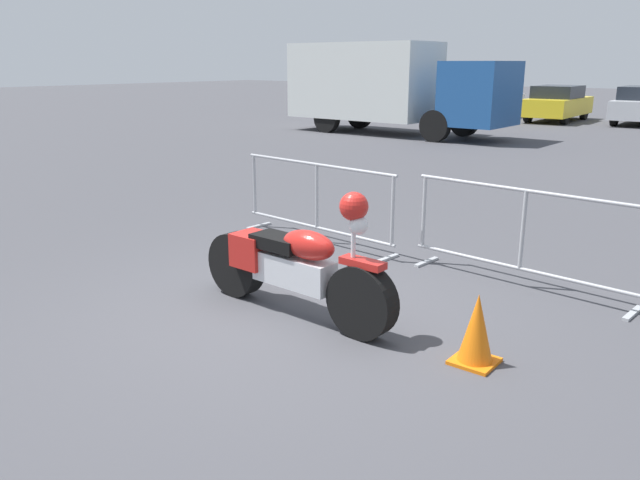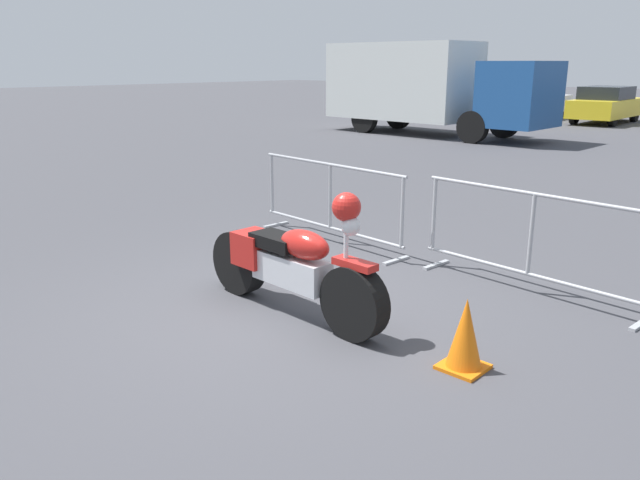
{
  "view_description": "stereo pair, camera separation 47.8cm",
  "coord_description": "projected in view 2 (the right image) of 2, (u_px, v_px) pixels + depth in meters",
  "views": [
    {
      "loc": [
        3.72,
        -4.11,
        2.33
      ],
      "look_at": [
        0.07,
        0.51,
        0.65
      ],
      "focal_mm": 35.0,
      "sensor_mm": 36.0,
      "label": 1
    },
    {
      "loc": [
        4.09,
        -3.8,
        2.33
      ],
      "look_at": [
        0.07,
        0.51,
        0.65
      ],
      "focal_mm": 35.0,
      "sensor_mm": 36.0,
      "label": 2
    }
  ],
  "objects": [
    {
      "name": "crowd_barrier_near",
      "position": [
        330.0,
        201.0,
        8.25
      ],
      "size": [
        2.58,
        0.63,
        1.07
      ],
      "rotation": [
        0.0,
        0.0,
        -0.08
      ],
      "color": "#9EA0A5",
      "rests_on": "ground"
    },
    {
      "name": "parked_car_yellow",
      "position": [
        606.0,
        105.0,
        24.78
      ],
      "size": [
        1.82,
        4.27,
        1.43
      ],
      "rotation": [
        0.0,
        0.0,
        1.6
      ],
      "color": "yellow",
      "rests_on": "ground"
    },
    {
      "name": "crowd_barrier_far",
      "position": [
        531.0,
        241.0,
        6.42
      ],
      "size": [
        2.58,
        0.63,
        1.07
      ],
      "rotation": [
        0.0,
        0.0,
        -0.08
      ],
      "color": "#9EA0A5",
      "rests_on": "ground"
    },
    {
      "name": "parked_car_white",
      "position": [
        534.0,
        101.0,
        26.97
      ],
      "size": [
        1.83,
        4.28,
        1.44
      ],
      "rotation": [
        0.0,
        0.0,
        1.6
      ],
      "color": "white",
      "rests_on": "ground"
    },
    {
      "name": "ground_plane",
      "position": [
        278.0,
        314.0,
        5.99
      ],
      "size": [
        120.0,
        120.0,
        0.0
      ],
      "primitive_type": "plane",
      "color": "#424247"
    },
    {
      "name": "traffic_cone",
      "position": [
        465.0,
        335.0,
        4.85
      ],
      "size": [
        0.34,
        0.34,
        0.59
      ],
      "color": "orange",
      "rests_on": "ground"
    },
    {
      "name": "box_truck",
      "position": [
        424.0,
        84.0,
        20.61
      ],
      "size": [
        7.74,
        2.39,
        2.98
      ],
      "rotation": [
        0.0,
        0.0,
        -0.02
      ],
      "color": "silver",
      "rests_on": "ground"
    },
    {
      "name": "motorcycle",
      "position": [
        291.0,
        265.0,
        5.88
      ],
      "size": [
        2.28,
        0.35,
        1.29
      ],
      "rotation": [
        0.0,
        0.0,
        -0.04
      ],
      "color": "black",
      "rests_on": "ground"
    },
    {
      "name": "parked_car_maroon",
      "position": [
        473.0,
        99.0,
        29.15
      ],
      "size": [
        1.78,
        4.17,
        1.4
      ],
      "rotation": [
        0.0,
        0.0,
        1.6
      ],
      "color": "maroon",
      "rests_on": "ground"
    }
  ]
}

